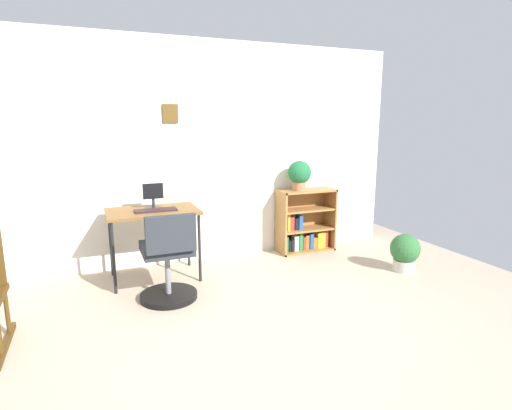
% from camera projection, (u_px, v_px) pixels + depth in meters
% --- Properties ---
extents(ground_plane, '(6.24, 6.24, 0.00)m').
position_uv_depth(ground_plane, '(260.00, 350.00, 2.89)').
color(ground_plane, tan).
extents(wall_back, '(5.20, 0.12, 2.49)m').
position_uv_depth(wall_back, '(187.00, 154.00, 4.60)').
color(wall_back, silver).
rests_on(wall_back, ground_plane).
extents(desk, '(0.90, 0.59, 0.73)m').
position_uv_depth(desk, '(153.00, 216.00, 4.11)').
color(desk, brown).
rests_on(desk, ground_plane).
extents(monitor, '(0.20, 0.18, 0.26)m').
position_uv_depth(monitor, '(153.00, 197.00, 4.13)').
color(monitor, '#262628').
rests_on(monitor, desk).
extents(keyboard, '(0.41, 0.15, 0.02)m').
position_uv_depth(keyboard, '(156.00, 210.00, 4.04)').
color(keyboard, black).
rests_on(keyboard, desk).
extents(office_chair, '(0.52, 0.55, 0.84)m').
position_uv_depth(office_chair, '(168.00, 263.00, 3.63)').
color(office_chair, black).
rests_on(office_chair, ground_plane).
extents(bookshelf_low, '(0.72, 0.30, 0.78)m').
position_uv_depth(bookshelf_low, '(304.00, 224.00, 5.11)').
color(bookshelf_low, olive).
rests_on(bookshelf_low, ground_plane).
extents(potted_plant_on_shelf, '(0.28, 0.28, 0.36)m').
position_uv_depth(potted_plant_on_shelf, '(299.00, 174.00, 4.90)').
color(potted_plant_on_shelf, '#9E6642').
rests_on(potted_plant_on_shelf, bookshelf_low).
extents(potted_plant_floor, '(0.32, 0.32, 0.41)m').
position_uv_depth(potted_plant_floor, '(405.00, 252.00, 4.41)').
color(potted_plant_floor, '#B7B2A8').
rests_on(potted_plant_floor, ground_plane).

